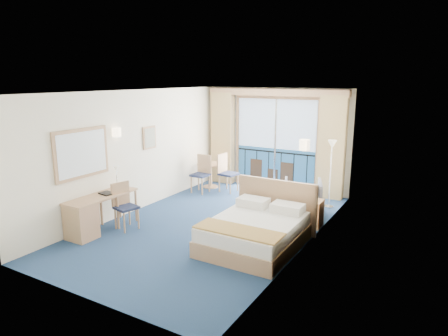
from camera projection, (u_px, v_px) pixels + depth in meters
floor at (212, 225)px, 8.21m from camera, size 6.50×6.50×0.00m
room_walls at (212, 139)px, 7.81m from camera, size 4.04×6.54×2.72m
balcony_door at (275, 147)px, 10.67m from camera, size 2.36×0.03×2.52m
curtain_left at (223, 138)px, 11.27m from camera, size 0.65×0.22×2.55m
curtain_right at (332, 148)px, 9.75m from camera, size 0.65×0.22×2.55m
pelmet at (275, 92)px, 10.24m from camera, size 3.80×0.25×0.18m
mirror at (82, 153)px, 7.56m from camera, size 0.05×1.25×0.95m
wall_print at (149, 138)px, 9.20m from camera, size 0.04×0.42×0.52m
sconce_left at (117, 132)px, 8.24m from camera, size 0.18×0.18×0.18m
sconce_right at (305, 145)px, 6.72m from camera, size 0.18×0.18×0.18m
bed at (256, 231)px, 7.12m from camera, size 1.63×1.94×1.03m
nightstand at (311, 213)px, 8.09m from camera, size 0.42×0.40×0.55m
phone at (314, 198)px, 8.01m from camera, size 0.21×0.18×0.08m
armchair at (302, 196)px, 8.88m from camera, size 1.04×1.06×0.75m
floor_lamp at (331, 157)px, 9.03m from camera, size 0.22×0.22×1.58m
desk at (86, 217)px, 7.51m from camera, size 0.52×1.52×0.71m
desk_chair at (124, 203)px, 7.92m from camera, size 0.49×0.49×0.93m
folder at (107, 193)px, 7.87m from camera, size 0.32×0.27×0.03m
desk_lamp at (116, 173)px, 8.13m from camera, size 0.13×0.13×0.47m
round_table at (211, 169)px, 10.89m from camera, size 0.74×0.74×0.67m
table_chair_a at (226, 170)px, 10.51m from camera, size 0.47×0.46×1.00m
table_chair_b at (202, 171)px, 10.46m from camera, size 0.42×0.43×0.98m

